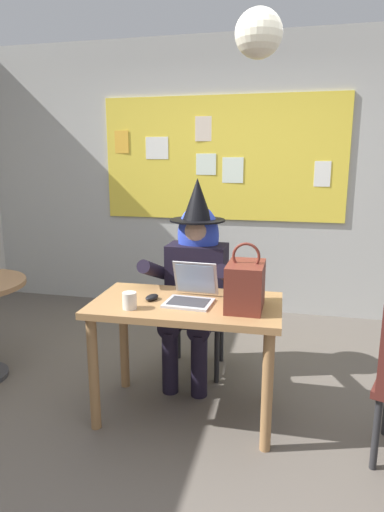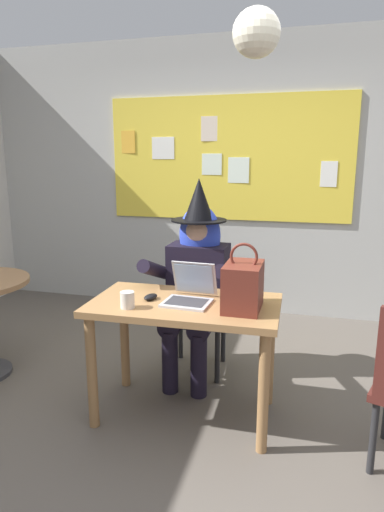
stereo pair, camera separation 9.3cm
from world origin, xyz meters
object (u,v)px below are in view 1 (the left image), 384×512
(desk_main, at_px, (186,321))
(laptop, at_px, (191,293))
(coffee_mug, at_px, (129,301))
(handbag, at_px, (245,285))
(person_costumed, at_px, (195,271))
(computer_mouse, at_px, (152,297))
(chair_at_desk, at_px, (198,304))

(desk_main, distance_m, laptop, 0.17)
(coffee_mug, bearing_deg, handbag, 13.93)
(person_costumed, relative_size, handbag, 3.77)
(person_costumed, distance_m, coffee_mug, 0.76)
(desk_main, relative_size, laptop, 3.58)
(desk_main, relative_size, coffee_mug, 11.81)
(desk_main, height_order, laptop, laptop)
(person_costumed, height_order, laptop, person_costumed)
(person_costumed, distance_m, computer_mouse, 0.58)
(laptop, height_order, coffee_mug, laptop)
(desk_main, bearing_deg, laptop, 42.44)
(computer_mouse, bearing_deg, desk_main, 20.18)
(person_costumed, bearing_deg, laptop, 10.52)
(handbag, height_order, coffee_mug, handbag)
(chair_at_desk, bearing_deg, computer_mouse, -15.04)
(person_costumed, relative_size, coffee_mug, 15.00)
(person_costumed, bearing_deg, chair_at_desk, -177.19)
(desk_main, relative_size, chair_at_desk, 1.27)
(chair_at_desk, distance_m, laptop, 0.72)
(computer_mouse, relative_size, handbag, 0.28)
(desk_main, height_order, computer_mouse, computer_mouse)
(computer_mouse, bearing_deg, coffee_mug, -96.29)
(desk_main, height_order, chair_at_desk, chair_at_desk)
(handbag, bearing_deg, computer_mouse, 178.21)
(desk_main, relative_size, handbag, 2.97)
(laptop, height_order, computer_mouse, laptop)
(coffee_mug, bearing_deg, person_costumed, 73.81)
(laptop, relative_size, handbag, 0.83)
(chair_at_desk, relative_size, handbag, 2.34)
(coffee_mug, bearing_deg, desk_main, 33.29)
(computer_mouse, distance_m, handbag, 0.57)
(desk_main, height_order, person_costumed, person_costumed)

